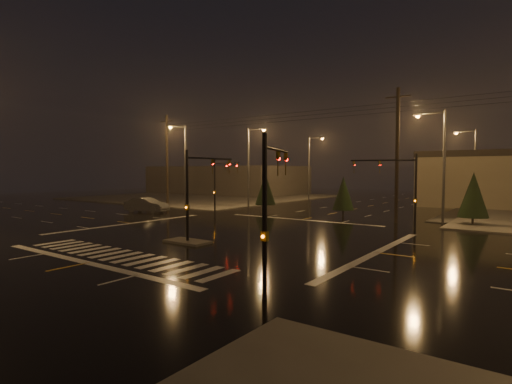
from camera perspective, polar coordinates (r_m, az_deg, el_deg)
ground at (r=29.30m, az=-4.14°, el=-6.11°), size 140.00×140.00×0.00m
sidewalk_nw at (r=71.44m, az=-7.23°, el=-0.69°), size 36.00×36.00×0.12m
median_island at (r=26.39m, az=-9.75°, el=-6.99°), size 3.00×1.60×0.15m
crosswalk at (r=23.23m, az=-18.67°, el=-8.65°), size 15.00×2.60×0.01m
stop_bar_near at (r=22.15m, az=-22.93°, el=-9.30°), size 16.00×0.50×0.01m
stop_bar_far at (r=38.32m, az=6.47°, el=-3.96°), size 16.00×0.50×0.01m
commercial_block at (r=83.63m, az=-4.16°, el=1.74°), size 30.00×18.00×5.60m
signal_mast_median at (r=26.66m, az=-8.40°, el=1.07°), size 0.25×4.59×6.00m
signal_mast_ne at (r=33.61m, az=20.06°, el=1.38°), size 4.84×1.86×6.00m
signal_mast_nw at (r=42.82m, az=-5.25°, el=1.86°), size 4.84×1.86×6.00m
signal_mast_se at (r=15.01m, az=2.00°, el=-0.53°), size 1.55×3.87×6.00m
streetlight_1 at (r=50.02m, az=-0.80°, el=4.34°), size 2.77×0.32×10.00m
streetlight_2 at (r=63.60m, az=7.81°, el=4.03°), size 2.77×0.32×10.00m
streetlight_3 at (r=38.94m, az=24.84°, el=4.44°), size 2.77×0.32×10.00m
streetlight_4 at (r=58.70m, az=28.52°, el=3.78°), size 2.77×0.32×10.00m
streetlight_5 at (r=48.06m, az=-10.32°, el=4.35°), size 0.32×2.77×10.00m
utility_pole_0 at (r=54.38m, az=-12.59°, el=4.51°), size 2.20×0.32×12.00m
utility_pole_1 at (r=37.75m, az=19.51°, el=5.10°), size 2.20×0.32×12.00m
conifer_0 at (r=38.65m, az=28.62°, el=-0.34°), size 2.47×2.47×4.57m
conifer_3 at (r=46.81m, az=1.35°, el=0.48°), size 2.40×2.40×4.45m
conifer_4 at (r=41.41m, az=12.36°, el=-0.17°), size 2.17×2.17×4.10m
car_crossing at (r=46.56m, az=-15.35°, el=-1.79°), size 5.33×2.94×1.67m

